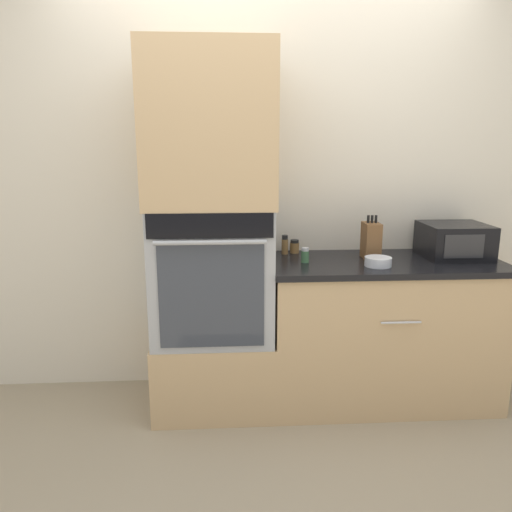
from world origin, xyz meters
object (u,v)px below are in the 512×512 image
(microwave, at_px, (454,240))
(condiment_jar_mid, at_px, (294,247))
(knife_block, at_px, (371,240))
(wall_oven, at_px, (213,271))
(bowl, at_px, (378,262))
(condiment_jar_far, at_px, (285,245))
(condiment_jar_near, at_px, (305,255))

(microwave, bearing_deg, condiment_jar_mid, 169.92)
(knife_block, distance_m, condiment_jar_mid, 0.47)
(wall_oven, bearing_deg, microwave, 2.82)
(bowl, height_order, condiment_jar_mid, condiment_jar_mid)
(wall_oven, height_order, condiment_jar_mid, wall_oven)
(wall_oven, bearing_deg, condiment_jar_mid, 25.23)
(knife_block, bearing_deg, condiment_jar_mid, 158.10)
(knife_block, relative_size, condiment_jar_far, 2.18)
(microwave, height_order, condiment_jar_mid, microwave)
(wall_oven, relative_size, microwave, 2.04)
(bowl, distance_m, condiment_jar_mid, 0.56)
(condiment_jar_near, height_order, condiment_jar_far, condiment_jar_far)
(condiment_jar_near, height_order, condiment_jar_mid, condiment_jar_near)
(wall_oven, relative_size, condiment_jar_near, 8.74)
(wall_oven, relative_size, condiment_jar_far, 6.39)
(condiment_jar_far, bearing_deg, wall_oven, -154.50)
(microwave, height_order, knife_block, knife_block)
(microwave, height_order, condiment_jar_far, microwave)
(microwave, xyz_separation_m, knife_block, (-0.51, -0.01, 0.01))
(bowl, bearing_deg, knife_block, 86.45)
(bowl, height_order, condiment_jar_far, condiment_jar_far)
(wall_oven, bearing_deg, condiment_jar_far, 25.50)
(bowl, relative_size, condiment_jar_near, 1.72)
(condiment_jar_far, bearing_deg, condiment_jar_mid, 23.36)
(condiment_jar_mid, bearing_deg, condiment_jar_near, -84.24)
(knife_block, bearing_deg, bowl, -93.55)
(condiment_jar_near, distance_m, condiment_jar_mid, 0.26)
(microwave, relative_size, bowl, 2.49)
(knife_block, relative_size, condiment_jar_mid, 3.13)
(microwave, xyz_separation_m, bowl, (-0.52, -0.20, -0.08))
(condiment_jar_near, bearing_deg, bowl, -15.85)
(microwave, height_order, condiment_jar_near, microwave)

